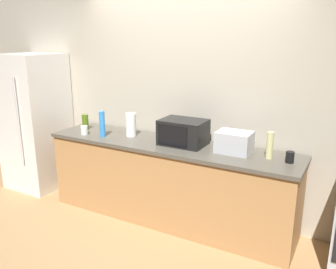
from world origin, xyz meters
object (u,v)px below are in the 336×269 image
(toaster_oven, at_px, (234,142))
(paper_towel_roll, at_px, (131,125))
(microwave, at_px, (183,132))
(bottle_olive_oil, at_px, (85,122))
(bottle_vinegar, at_px, (270,145))
(mug_white, at_px, (84,130))
(refrigerator, at_px, (35,122))
(mug_black, at_px, (290,157))
(bottle_spray_cleaner, at_px, (102,124))

(toaster_oven, bearing_deg, paper_towel_roll, -179.54)
(microwave, relative_size, toaster_oven, 1.41)
(bottle_olive_oil, bearing_deg, bottle_vinegar, 0.38)
(toaster_oven, relative_size, bottle_olive_oil, 1.81)
(bottle_olive_oil, bearing_deg, microwave, 0.81)
(toaster_oven, height_order, bottle_olive_oil, toaster_oven)
(microwave, bearing_deg, paper_towel_roll, 179.81)
(mug_white, bearing_deg, bottle_olive_oil, 128.20)
(microwave, relative_size, paper_towel_roll, 1.78)
(refrigerator, distance_m, bottle_vinegar, 3.12)
(microwave, distance_m, paper_towel_roll, 0.67)
(microwave, distance_m, mug_white, 1.22)
(paper_towel_roll, relative_size, bottle_olive_oil, 1.44)
(bottle_olive_oil, distance_m, mug_white, 0.24)
(toaster_oven, xyz_separation_m, mug_white, (-1.76, -0.22, -0.05))
(mug_black, bearing_deg, mug_white, -175.59)
(toaster_oven, relative_size, mug_black, 3.24)
(bottle_olive_oil, relative_size, bottle_vinegar, 0.73)
(refrigerator, bearing_deg, bottle_olive_oil, 1.92)
(microwave, xyz_separation_m, bottle_vinegar, (0.91, -0.00, -0.01))
(bottle_spray_cleaner, distance_m, bottle_vinegar, 1.87)
(bottle_vinegar, bearing_deg, paper_towel_roll, 179.77)
(toaster_oven, height_order, bottle_spray_cleaner, bottle_spray_cleaner)
(refrigerator, height_order, paper_towel_roll, refrigerator)
(refrigerator, height_order, microwave, refrigerator)
(bottle_vinegar, xyz_separation_m, mug_white, (-2.11, -0.20, -0.08))
(paper_towel_roll, bearing_deg, bottle_olive_oil, -178.18)
(bottle_spray_cleaner, relative_size, mug_black, 2.84)
(microwave, relative_size, bottle_olive_oil, 2.56)
(refrigerator, xyz_separation_m, microwave, (2.21, 0.05, 0.13))
(refrigerator, relative_size, bottle_olive_oil, 9.60)
(paper_towel_roll, bearing_deg, bottle_spray_cleaner, -147.18)
(bottle_olive_oil, height_order, mug_black, bottle_olive_oil)
(microwave, height_order, bottle_vinegar, microwave)
(toaster_oven, distance_m, paper_towel_roll, 1.24)
(microwave, xyz_separation_m, paper_towel_roll, (-0.67, 0.00, 0.00))
(refrigerator, relative_size, paper_towel_roll, 6.67)
(toaster_oven, bearing_deg, bottle_olive_oil, -179.06)
(refrigerator, distance_m, bottle_olive_oil, 0.87)
(microwave, height_order, mug_white, microwave)
(refrigerator, distance_m, microwave, 2.21)
(mug_black, bearing_deg, microwave, 178.39)
(bottle_spray_cleaner, distance_m, mug_black, 2.06)
(toaster_oven, bearing_deg, bottle_spray_cleaner, -172.95)
(toaster_oven, relative_size, bottle_vinegar, 1.32)
(bottle_spray_cleaner, height_order, mug_white, bottle_spray_cleaner)
(bottle_spray_cleaner, xyz_separation_m, mug_white, (-0.25, -0.03, -0.10))
(refrigerator, xyz_separation_m, mug_black, (3.32, 0.02, 0.05))
(bottle_vinegar, bearing_deg, bottle_spray_cleaner, -174.77)
(bottle_spray_cleaner, height_order, bottle_vinegar, bottle_spray_cleaner)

